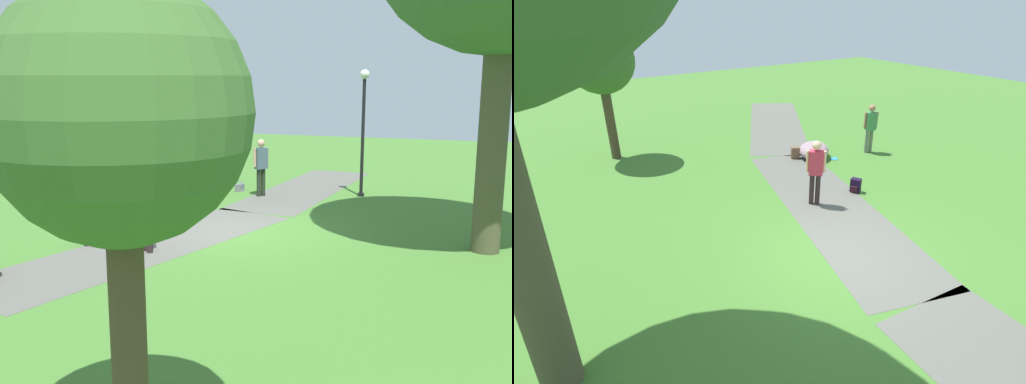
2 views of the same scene
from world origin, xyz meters
TOP-DOWN VIEW (x-y plane):
  - ground_plane at (0.00, 0.00)m, footprint 48.00×48.00m
  - footpath_segment_near at (-6.01, 0.04)m, footprint 8.15×2.82m
  - footpath_segment_mid at (1.83, -1.33)m, footprint 8.30×4.26m
  - young_tree_near_path at (8.68, 2.55)m, footprint 2.15×2.15m
  - lamp_post at (-5.37, 1.96)m, footprint 0.28×0.28m
  - woman_with_handbag at (-4.33, -0.92)m, footprint 0.43×0.41m
  - passerby_on_path at (2.17, -1.08)m, footprint 0.41×0.43m
  - handbag_on_grass at (-4.80, -1.81)m, footprint 0.36×0.36m
  - spare_backpack_on_lawn at (2.12, -2.55)m, footprint 0.34×0.34m

SIDE VIEW (x-z plane):
  - ground_plane at x=0.00m, z-range 0.00..0.00m
  - footpath_segment_near at x=-6.01m, z-range 0.00..0.01m
  - footpath_segment_mid at x=1.83m, z-range 0.00..0.01m
  - handbag_on_grass at x=-4.80m, z-range -0.01..0.29m
  - spare_backpack_on_lawn at x=2.12m, z-range -0.01..0.39m
  - woman_with_handbag at x=-4.33m, z-range 0.14..1.89m
  - passerby_on_path at x=2.17m, z-range 0.15..1.94m
  - lamp_post at x=-5.37m, z-range 0.43..4.24m
  - young_tree_near_path at x=8.68m, z-range 1.06..5.44m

